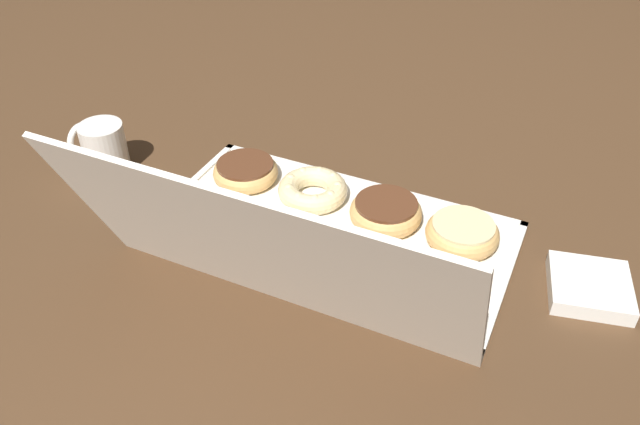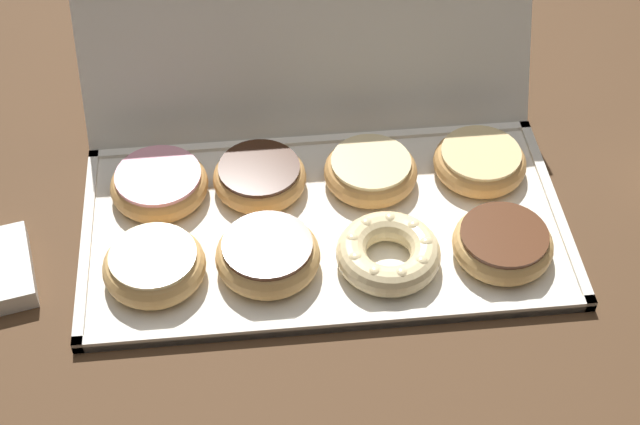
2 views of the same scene
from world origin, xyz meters
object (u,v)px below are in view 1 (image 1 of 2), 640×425
Objects in this scene: chocolate_frosted_donut_5 at (356,262)px; napkin_stack at (590,287)px; glazed_ring_donut_6 at (277,236)px; chocolate_frosted_donut_1 at (386,212)px; coffee_mug at (101,148)px; chocolate_frosted_donut_3 at (246,171)px; glazed_ring_donut_7 at (201,214)px; cruller_donut_2 at (313,190)px; donut_box at (331,234)px; pink_frosted_donut_4 at (435,286)px; glazed_ring_donut_0 at (462,233)px.

napkin_stack is (-0.32, -0.11, -0.02)m from chocolate_frosted_donut_5.
chocolate_frosted_donut_5 is at bearing 178.39° from glazed_ring_donut_6.
chocolate_frosted_donut_1 is 1.03× the size of glazed_ring_donut_6.
coffee_mug is (0.52, 0.06, 0.02)m from chocolate_frosted_donut_1.
chocolate_frosted_donut_3 is 1.00× the size of glazed_ring_donut_7.
cruller_donut_2 is 1.04× the size of chocolate_frosted_donut_5.
napkin_stack reaches higher than donut_box.
chocolate_frosted_donut_3 is at bearing -19.27° from pink_frosted_donut_4.
donut_box is 4.80× the size of chocolate_frosted_donut_1.
coffee_mug reaches higher than glazed_ring_donut_0.
pink_frosted_donut_4 is at bearing 28.67° from napkin_stack.
cruller_donut_2 is (0.06, -0.07, 0.02)m from donut_box.
glazed_ring_donut_7 is at bearing 45.60° from cruller_donut_2.
napkin_stack is at bearing -174.05° from donut_box.
chocolate_frosted_donut_5 is 1.15× the size of coffee_mug.
chocolate_frosted_donut_3 is (0.13, 0.00, 0.00)m from cruller_donut_2.
cruller_donut_2 is 1.03× the size of chocolate_frosted_donut_3.
chocolate_frosted_donut_1 is at bearing -46.31° from pink_frosted_donut_4.
chocolate_frosted_donut_1 is at bearing -154.41° from glazed_ring_donut_7.
glazed_ring_donut_6 is at bearing 171.09° from coffee_mug.
chocolate_frosted_donut_5 and glazed_ring_donut_7 have the same top height.
cruller_donut_2 is 1.05× the size of napkin_stack.
chocolate_frosted_donut_3 is 1.01× the size of chocolate_frosted_donut_5.
chocolate_frosted_donut_1 is 1.04× the size of napkin_stack.
donut_box is 0.10m from cruller_donut_2.
glazed_ring_donut_0 is 0.97× the size of cruller_donut_2.
pink_frosted_donut_4 is at bearing -179.93° from glazed_ring_donut_7.
pink_frosted_donut_4 is (-0.39, 0.14, -0.00)m from chocolate_frosted_donut_3.
pink_frosted_donut_4 is at bearing 160.49° from donut_box.
glazed_ring_donut_6 is at bearing 45.90° from donut_box.
glazed_ring_donut_7 reaches higher than donut_box.
pink_frosted_donut_4 is 1.20× the size of coffee_mug.
chocolate_frosted_donut_5 is (0.12, 0.13, -0.00)m from glazed_ring_donut_0.
cruller_donut_2 is 1.04× the size of glazed_ring_donut_6.
glazed_ring_donut_7 is (0.00, 0.14, -0.00)m from chocolate_frosted_donut_3.
coffee_mug reaches higher than pink_frosted_donut_4.
coffee_mug reaches higher than napkin_stack.
donut_box is 0.21m from glazed_ring_donut_7.
pink_frosted_donut_4 is at bearing 152.03° from cruller_donut_2.
pink_frosted_donut_4 is at bearing -179.62° from chocolate_frosted_donut_5.
donut_box is 0.39m from napkin_stack.
chocolate_frosted_donut_3 is at bearing -45.02° from glazed_ring_donut_6.
glazed_ring_donut_6 is (0.26, 0.13, -0.00)m from glazed_ring_donut_0.
donut_box is at bearing -160.97° from glazed_ring_donut_7.
napkin_stack is at bearing 176.54° from cruller_donut_2.
chocolate_frosted_donut_3 and pink_frosted_donut_4 have the same top height.
donut_box is 0.45m from coffee_mug.
coffee_mug reaches higher than glazed_ring_donut_6.
chocolate_frosted_donut_1 is 1.00× the size of cruller_donut_2.
glazed_ring_donut_0 reaches higher than chocolate_frosted_donut_3.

